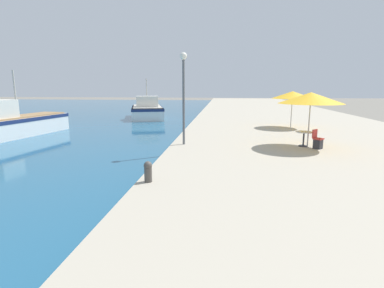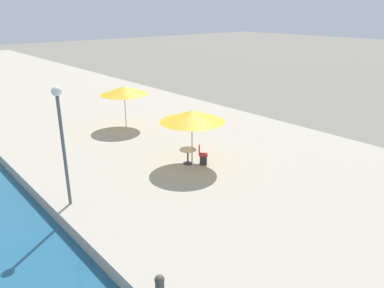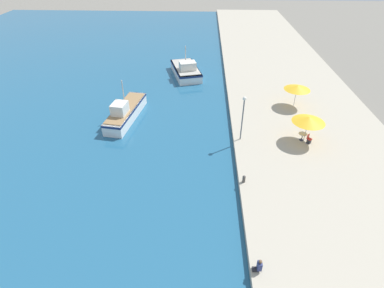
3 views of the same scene
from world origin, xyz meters
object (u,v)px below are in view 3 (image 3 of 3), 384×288
object	(u,v)px
lamppost	(243,111)
cafe_umbrella_pink	(309,119)
fishing_boat_near	(125,112)
person_at_quay	(259,266)
cafe_umbrella_white	(297,87)
mooring_bollard	(244,179)
cafe_chair_left	(309,140)
fishing_boat_mid	(186,70)
cafe_table	(303,135)

from	to	relation	value
lamppost	cafe_umbrella_pink	bearing A→B (deg)	-0.35
fishing_boat_near	person_at_quay	distance (m)	21.93
cafe_umbrella_white	mooring_bollard	bearing A→B (deg)	-117.96
cafe_umbrella_pink	cafe_chair_left	size ratio (longest dim) A/B	3.35
cafe_umbrella_pink	cafe_chair_left	world-z (taller)	cafe_umbrella_pink
person_at_quay	mooring_bollard	bearing A→B (deg)	90.59
cafe_umbrella_white	lamppost	size ratio (longest dim) A/B	0.64
cafe_chair_left	mooring_bollard	bearing A→B (deg)	-5.85
cafe_chair_left	person_at_quay	world-z (taller)	person_at_quay
cafe_umbrella_pink	cafe_umbrella_white	bearing A→B (deg)	84.24
cafe_umbrella_pink	fishing_boat_mid	bearing A→B (deg)	125.93
cafe_table	lamppost	world-z (taller)	lamppost
cafe_umbrella_white	person_at_quay	distance (m)	22.50
cafe_umbrella_pink	mooring_bollard	xyz separation A→B (m)	(-6.42, -6.20, -2.03)
fishing_boat_mid	lamppost	world-z (taller)	lamppost
cafe_umbrella_pink	lamppost	distance (m)	6.17
cafe_umbrella_white	cafe_table	bearing A→B (deg)	-97.20
fishing_boat_mid	mooring_bollard	xyz separation A→B (m)	(6.05, -23.41, 0.01)
lamppost	mooring_bollard	bearing A→B (deg)	-92.63
fishing_boat_mid	cafe_umbrella_white	size ratio (longest dim) A/B	2.68
person_at_quay	lamppost	world-z (taller)	lamppost
cafe_umbrella_white	cafe_chair_left	xyz separation A→B (m)	(-0.38, -7.66, -2.01)
fishing_boat_near	person_at_quay	size ratio (longest dim) A/B	8.51
cafe_chair_left	person_at_quay	bearing A→B (deg)	17.32
person_at_quay	cafe_umbrella_pink	bearing A→B (deg)	65.63
fishing_boat_near	lamppost	bearing A→B (deg)	-10.49
cafe_table	cafe_chair_left	distance (m)	0.75
cafe_table	lamppost	size ratio (longest dim) A/B	0.18
fishing_boat_near	person_at_quay	xyz separation A→B (m)	(12.07, -18.31, 0.04)
lamppost	fishing_boat_mid	bearing A→B (deg)	110.25
fishing_boat_mid	cafe_umbrella_pink	distance (m)	21.35
cafe_umbrella_white	cafe_table	world-z (taller)	cafe_umbrella_white
cafe_umbrella_white	cafe_table	xyz separation A→B (m)	(-0.90, -7.17, -1.80)
fishing_boat_mid	cafe_chair_left	xyz separation A→B (m)	(12.82, -17.59, -0.01)
cafe_umbrella_pink	cafe_table	world-z (taller)	cafe_umbrella_pink
cafe_chair_left	lamppost	xyz separation A→B (m)	(-6.49, 0.43, 2.77)
cafe_table	mooring_bollard	distance (m)	8.88
cafe_table	person_at_quay	distance (m)	15.40
cafe_table	cafe_chair_left	world-z (taller)	cafe_chair_left
fishing_boat_near	cafe_table	size ratio (longest dim) A/B	10.39
cafe_umbrella_pink	cafe_table	xyz separation A→B (m)	(-0.17, 0.11, -1.85)
cafe_table	cafe_chair_left	bearing A→B (deg)	-43.51
person_at_quay	lamppost	distance (m)	14.29
mooring_bollard	lamppost	size ratio (longest dim) A/B	0.14
fishing_boat_near	fishing_boat_mid	bearing A→B (deg)	73.97
fishing_boat_mid	person_at_quay	distance (m)	31.80
cafe_umbrella_white	person_at_quay	size ratio (longest dim) A/B	3.00
cafe_chair_left	person_at_quay	size ratio (longest dim) A/B	0.93
cafe_umbrella_pink	cafe_umbrella_white	world-z (taller)	cafe_umbrella_pink
cafe_umbrella_pink	cafe_chair_left	xyz separation A→B (m)	(0.35, -0.39, -2.06)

